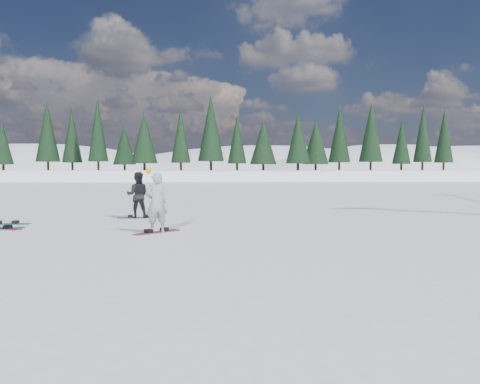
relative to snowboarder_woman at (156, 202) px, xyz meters
name	(u,v)px	position (x,y,z in m)	size (l,w,h in m)	color
ground	(144,228)	(-0.54, 1.01, -0.89)	(420.00, 420.00, 0.00)	white
alpine_backdrop	(192,204)	(-12.26, 190.18, -14.87)	(412.50, 227.00, 53.20)	white
snowboarder_woman	(156,202)	(0.00, 0.00, 0.00)	(0.75, 0.64, 1.91)	#A8A8AE
snowboarder_man	(138,195)	(-1.29, 4.02, -0.02)	(0.85, 0.66, 1.75)	black
snowboard_woman	(157,232)	(0.00, 0.00, -0.88)	(1.50, 0.28, 0.03)	#9C2245
snowboard_man	(138,218)	(-1.29, 4.02, -0.88)	(1.50, 0.28, 0.03)	#196E8A
snowboard_loose_c	(7,224)	(-5.31, 2.15, -0.88)	(1.50, 0.28, 0.03)	#176B82
snowboard_loose_b	(1,228)	(-4.96, 1.03, -0.88)	(1.50, 0.28, 0.03)	maroon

